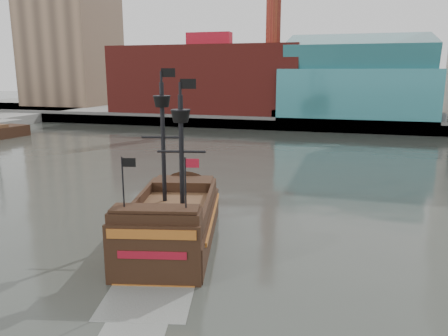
% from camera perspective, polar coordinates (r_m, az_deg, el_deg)
% --- Properties ---
extents(ground, '(400.00, 400.00, 0.00)m').
position_cam_1_polar(ground, '(28.14, -4.84, -11.53)').
color(ground, '#2C2F29').
rests_on(ground, ground).
extents(promenade_far, '(220.00, 60.00, 2.00)m').
position_cam_1_polar(promenade_far, '(116.79, 11.65, 7.06)').
color(promenade_far, slate).
rests_on(promenade_far, ground).
extents(seawall, '(220.00, 1.00, 2.60)m').
position_cam_1_polar(seawall, '(87.54, 10.02, 5.61)').
color(seawall, '#4C4C49').
rests_on(seawall, ground).
extents(skyline, '(149.00, 45.00, 62.00)m').
position_cam_1_polar(skyline, '(109.38, 14.74, 18.94)').
color(skyline, '#7F634C').
rests_on(skyline, promenade_far).
extents(pirate_ship, '(8.61, 17.40, 12.51)m').
position_cam_1_polar(pirate_ship, '(30.19, -6.72, -7.55)').
color(pirate_ship, black).
rests_on(pirate_ship, ground).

